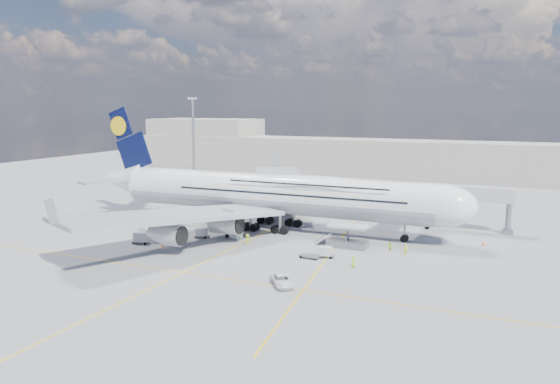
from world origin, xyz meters
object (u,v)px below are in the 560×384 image
at_px(light_mast, 193,142).
at_px(service_van, 282,281).
at_px(cone_wing_left_outer, 278,203).
at_px(crew_van, 353,262).
at_px(jet_bridge, 444,195).
at_px(dolly_row_a, 145,229).
at_px(cone_nose, 483,244).
at_px(cargo_loader, 346,239).
at_px(catering_truck_inner, 243,202).
at_px(catering_truck_outer, 284,188).
at_px(crew_loader, 390,247).
at_px(dolly_row_b, 202,233).
at_px(airliner, 274,193).
at_px(dolly_row_c, 141,237).
at_px(crew_wing, 180,235).
at_px(dolly_nose_near, 310,256).
at_px(cone_wing_left_inner, 244,217).
at_px(dolly_nose_far, 325,252).
at_px(cone_wing_right_inner, 178,242).
at_px(cone_wing_right_outer, 162,245).
at_px(dolly_back, 125,221).
at_px(baggage_tug, 234,233).
at_px(crew_nose, 406,250).
at_px(crew_tug, 247,240).
at_px(cone_tail, 131,223).

relative_size(light_mast, service_van, 5.14).
bearing_deg(light_mast, cone_wing_left_outer, -19.92).
height_order(service_van, crew_van, crew_van).
relative_size(jet_bridge, dolly_row_a, 5.65).
relative_size(cone_nose, cone_wing_left_outer, 1.30).
height_order(cargo_loader, catering_truck_inner, catering_truck_inner).
xyz_separation_m(catering_truck_outer, crew_loader, (37.11, -42.65, -1.33)).
bearing_deg(cone_nose, dolly_row_b, -162.71).
height_order(airliner, dolly_row_c, airliner).
bearing_deg(crew_loader, crew_wing, -142.26).
height_order(crew_loader, cone_nose, crew_loader).
bearing_deg(dolly_nose_near, service_van, -78.01).
xyz_separation_m(catering_truck_outer, cone_wing_left_inner, (3.64, -29.18, -1.85)).
distance_m(airliner, dolly_row_b, 15.62).
distance_m(dolly_nose_far, cone_wing_right_inner, 26.06).
bearing_deg(cone_wing_right_outer, catering_truck_inner, 93.79).
distance_m(cargo_loader, crew_van, 11.52).
relative_size(cone_wing_left_outer, cone_wing_right_outer, 0.85).
xyz_separation_m(crew_loader, crew_wing, (-34.93, -7.70, 0.18)).
xyz_separation_m(dolly_back, baggage_tug, (25.88, -2.08, 0.52)).
height_order(dolly_row_a, crew_wing, dolly_row_a).
bearing_deg(cone_nose, catering_truck_outer, 147.20).
xyz_separation_m(light_mast, crew_nose, (66.87, -43.41, -12.29)).
xyz_separation_m(dolly_row_b, crew_wing, (-2.33, -3.42, 0.07)).
xyz_separation_m(service_van, cone_wing_right_inner, (-25.35, 13.21, -0.46)).
xyz_separation_m(crew_wing, cone_wing_right_inner, (0.62, -1.56, -0.72)).
bearing_deg(dolly_nose_near, cargo_loader, 76.86).
height_order(dolly_nose_near, crew_van, crew_van).
xyz_separation_m(airliner, catering_truck_inner, (-13.45, 13.24, -4.90)).
height_order(dolly_row_c, cone_wing_left_outer, dolly_row_c).
height_order(light_mast, baggage_tug, light_mast).
bearing_deg(dolly_row_b, crew_van, -32.04).
relative_size(cargo_loader, dolly_nose_far, 3.02).
xyz_separation_m(light_mast, crew_van, (61.20, -52.76, -12.41)).
distance_m(dolly_row_a, dolly_row_c, 6.84).
height_order(light_mast, crew_wing, light_mast).
height_order(crew_tug, cone_wing_left_inner, crew_tug).
distance_m(dolly_row_a, dolly_row_b, 10.94).
bearing_deg(dolly_row_b, crew_tug, -28.41).
distance_m(cone_wing_left_inner, cone_wing_right_outer, 26.02).
relative_size(airliner, dolly_row_a, 23.81).
xyz_separation_m(dolly_nose_far, crew_loader, (8.32, 7.40, -0.14)).
bearing_deg(crew_wing, crew_tug, -90.33).
distance_m(dolly_row_c, crew_wing, 6.49).
xyz_separation_m(catering_truck_inner, cone_wing_left_outer, (3.50, 10.77, -1.73)).
xyz_separation_m(cone_wing_left_outer, cone_tail, (-17.58, -31.56, 0.01)).
height_order(cargo_loader, catering_truck_outer, catering_truck_outer).
height_order(dolly_back, catering_truck_inner, catering_truck_inner).
bearing_deg(light_mast, dolly_row_b, -55.87).
bearing_deg(dolly_row_b, light_mast, 104.09).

